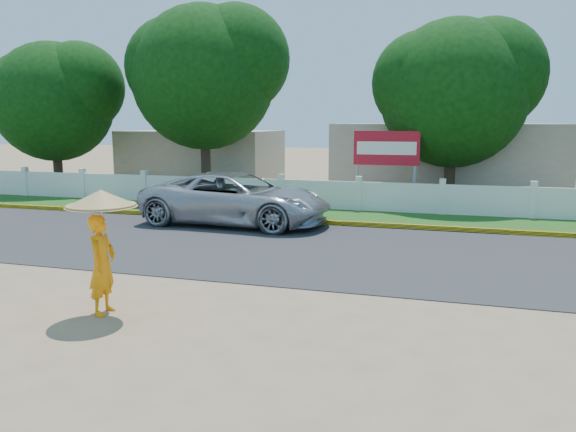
# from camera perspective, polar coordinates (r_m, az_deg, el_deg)

# --- Properties ---
(ground) EXTENTS (120.00, 120.00, 0.00)m
(ground) POSITION_cam_1_polar(r_m,az_deg,el_deg) (10.51, -3.15, -8.76)
(ground) COLOR #9E8460
(ground) RESTS_ON ground
(road) EXTENTS (60.00, 7.00, 0.02)m
(road) POSITION_cam_1_polar(r_m,az_deg,el_deg) (14.67, 2.80, -3.41)
(road) COLOR #38383A
(road) RESTS_ON ground
(grass_verge) EXTENTS (60.00, 3.50, 0.03)m
(grass_verge) POSITION_cam_1_polar(r_m,az_deg,el_deg) (19.71, 6.45, -0.08)
(grass_verge) COLOR #2D601E
(grass_verge) RESTS_ON ground
(curb) EXTENTS (40.00, 0.18, 0.16)m
(curb) POSITION_cam_1_polar(r_m,az_deg,el_deg) (18.05, 5.50, -0.75)
(curb) COLOR yellow
(curb) RESTS_ON ground
(fence) EXTENTS (40.00, 0.10, 1.10)m
(fence) POSITION_cam_1_polar(r_m,az_deg,el_deg) (21.04, 7.18, 1.99)
(fence) COLOR silver
(fence) RESTS_ON ground
(building_near) EXTENTS (10.00, 6.00, 3.20)m
(building_near) POSITION_cam_1_polar(r_m,az_deg,el_deg) (27.44, 15.83, 5.67)
(building_near) COLOR #B7AD99
(building_near) RESTS_ON ground
(building_far) EXTENTS (8.00, 5.00, 2.80)m
(building_far) POSITION_cam_1_polar(r_m,az_deg,el_deg) (31.44, -8.69, 6.01)
(building_far) COLOR #B7AD99
(building_far) RESTS_ON ground
(vehicle) EXTENTS (6.21, 3.06, 1.69)m
(vehicle) POSITION_cam_1_polar(r_m,az_deg,el_deg) (18.18, -5.26, 1.78)
(vehicle) COLOR #ABADB3
(vehicle) RESTS_ON ground
(monk_with_parasol) EXTENTS (1.19, 1.19, 2.17)m
(monk_with_parasol) POSITION_cam_1_polar(r_m,az_deg,el_deg) (10.08, -18.40, -1.72)
(monk_with_parasol) COLOR orange
(monk_with_parasol) RESTS_ON ground
(billboard) EXTENTS (2.50, 0.13, 2.95)m
(billboard) POSITION_cam_1_polar(r_m,az_deg,el_deg) (21.86, 9.96, 6.39)
(billboard) COLOR gray
(billboard) RESTS_ON ground
(tree_row) EXTENTS (36.32, 6.86, 8.44)m
(tree_row) POSITION_cam_1_polar(r_m,az_deg,el_deg) (23.88, 8.98, 12.88)
(tree_row) COLOR #473828
(tree_row) RESTS_ON ground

